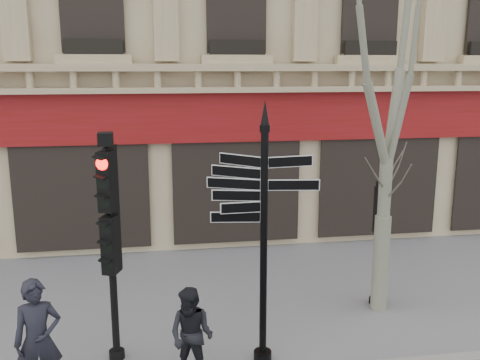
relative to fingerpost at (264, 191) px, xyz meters
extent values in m
plane|color=slate|center=(0.41, 0.80, -2.95)|extent=(80.00, 80.00, 0.00)
cube|color=maroon|center=(0.41, 5.68, 0.65)|extent=(28.00, 0.25, 1.30)
cube|color=#9A8664|center=(0.41, 5.45, 1.62)|extent=(28.00, 0.35, 0.74)
cylinder|color=black|center=(0.00, 0.00, -1.00)|extent=(0.12, 0.12, 3.90)
cylinder|color=black|center=(0.00, 0.00, -2.87)|extent=(0.30, 0.30, 0.17)
cone|color=black|center=(0.00, 0.00, 1.25)|extent=(0.13, 0.13, 0.39)
cylinder|color=black|center=(-2.45, 0.46, -1.17)|extent=(0.12, 0.12, 3.56)
cylinder|color=black|center=(-2.45, 0.46, -2.88)|extent=(0.26, 0.26, 0.14)
cube|color=black|center=(-2.45, 0.46, -0.89)|extent=(0.51, 0.44, 0.97)
cube|color=black|center=(-2.45, 0.46, 0.16)|extent=(0.51, 0.44, 0.97)
sphere|color=#FF0C05|center=(-2.45, 0.46, 0.42)|extent=(0.20, 0.20, 0.20)
cube|color=black|center=(-2.45, 0.46, 0.82)|extent=(0.31, 0.35, 0.20)
cylinder|color=black|center=(2.77, 1.82, -1.70)|extent=(0.12, 0.12, 2.51)
cylinder|color=black|center=(2.77, 1.82, -2.88)|extent=(0.26, 0.26, 0.14)
cube|color=black|center=(2.77, 1.82, -0.92)|extent=(0.45, 0.34, 0.95)
cylinder|color=gray|center=(2.73, 1.55, -1.96)|extent=(0.32, 0.32, 1.98)
cylinder|color=gray|center=(2.73, 1.55, -0.43)|extent=(0.25, 0.25, 1.26)
imported|color=black|center=(-3.48, -0.50, -2.01)|extent=(0.77, 0.60, 1.88)
imported|color=black|center=(-1.22, -0.40, -2.18)|extent=(0.94, 0.88, 1.55)
camera|label=1|loc=(-1.66, -8.07, 1.96)|focal=40.00mm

